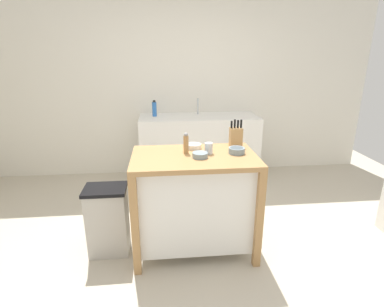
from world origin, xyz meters
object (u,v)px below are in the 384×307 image
kitchen_island (194,198)px  knife_block (236,136)px  pepper_grinder (186,144)px  bowl_stoneware_deep (200,155)px  bowl_ceramic_small (237,150)px  bowl_ceramic_wide (194,146)px  sink_faucet (198,106)px  drinking_cup (209,148)px  bottle_dish_soap (154,109)px  trash_bin (108,220)px

kitchen_island → knife_block: bearing=29.7°
knife_block → pepper_grinder: knife_block is taller
bowl_stoneware_deep → bowl_ceramic_small: (0.33, 0.08, 0.00)m
bowl_stoneware_deep → bowl_ceramic_small: 0.34m
kitchen_island → bowl_stoneware_deep: (0.04, -0.06, 0.42)m
bowl_ceramic_wide → bowl_ceramic_small: (0.35, -0.18, 0.01)m
pepper_grinder → sink_faucet: sink_faucet is taller
drinking_cup → pepper_grinder: size_ratio=0.52×
kitchen_island → bowl_ceramic_small: bowl_ceramic_small is taller
sink_faucet → bottle_dish_soap: 0.61m
knife_block → trash_bin: 1.37m
bowl_ceramic_small → trash_bin: (-1.13, 0.00, -0.61)m
bowl_ceramic_wide → bottle_dish_soap: size_ratio=0.64×
knife_block → bowl_ceramic_small: 0.23m
bowl_ceramic_small → pepper_grinder: size_ratio=0.76×
kitchen_island → sink_faucet: size_ratio=4.80×
knife_block → pepper_grinder: 0.50m
bowl_ceramic_small → bowl_ceramic_wide: bearing=152.7°
bowl_ceramic_small → bottle_dish_soap: bottle_dish_soap is taller
bowl_ceramic_wide → bowl_ceramic_small: bearing=-27.3°
knife_block → bowl_ceramic_wide: knife_block is taller
drinking_cup → bottle_dish_soap: bearing=106.1°
kitchen_island → bowl_stoneware_deep: size_ratio=8.29×
bottle_dish_soap → bowl_stoneware_deep: bearing=-77.4°
knife_block → bottle_dish_soap: (-0.77, 1.49, 0.01)m
knife_block → kitchen_island: bearing=-150.3°
bowl_stoneware_deep → sink_faucet: (0.20, 1.86, 0.08)m
bowl_ceramic_wide → pepper_grinder: 0.17m
bowl_ceramic_wide → drinking_cup: bearing=-55.7°
bowl_ceramic_wide → sink_faucet: 1.62m
pepper_grinder → bowl_stoneware_deep: bearing=-49.6°
bowl_ceramic_wide → sink_faucet: bearing=81.8°
drinking_cup → trash_bin: size_ratio=0.15×
knife_block → bowl_ceramic_small: knife_block is taller
pepper_grinder → sink_faucet: (0.31, 1.74, 0.02)m
drinking_cup → bottle_dish_soap: size_ratio=0.44×
bowl_stoneware_deep → bottle_dish_soap: bottle_dish_soap is taller
bowl_stoneware_deep → sink_faucet: size_ratio=0.58×
kitchen_island → knife_block: knife_block is taller
bowl_ceramic_wide → bowl_ceramic_small: size_ratio=0.99×
bowl_stoneware_deep → kitchen_island: bearing=122.9°
kitchen_island → bowl_ceramic_wide: bearing=86.0°
kitchen_island → bowl_ceramic_wide: size_ratio=7.65×
sink_faucet → kitchen_island: bearing=-97.7°
bowl_ceramic_small → sink_faucet: (-0.12, 1.78, 0.08)m
kitchen_island → sink_faucet: (0.24, 1.80, 0.51)m
pepper_grinder → bottle_dish_soap: (-0.29, 1.66, 0.01)m
sink_faucet → bottle_dish_soap: bearing=-172.7°
bowl_ceramic_wide → bottle_dish_soap: bearing=103.8°
sink_faucet → trash_bin: bearing=-119.6°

